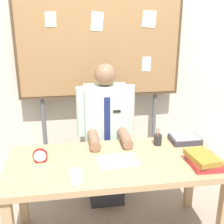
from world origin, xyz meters
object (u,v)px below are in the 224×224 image
desk (115,170)px  coffee_mug (76,176)px  bulletin_board (100,44)px  desk_clock (40,156)px  pen_holder (158,140)px  person (106,141)px  paper_tray (185,139)px  open_notebook (117,161)px  book_stack (203,160)px

desk → coffee_mug: coffee_mug is taller
bulletin_board → desk_clock: 1.30m
coffee_mug → pen_holder: (0.74, 0.49, 0.01)m
pen_holder → desk_clock: bearing=-170.9°
desk → person: bearing=90.0°
coffee_mug → paper_tray: bearing=26.7°
desk_clock → coffee_mug: (0.26, -0.33, -0.01)m
bulletin_board → coffee_mug: bulletin_board is taller
open_notebook → desk: bearing=122.1°
desk_clock → book_stack: bearing=-11.4°
person → book_stack: (0.65, -0.74, 0.13)m
paper_tray → desk: bearing=-160.3°
pen_holder → bulletin_board: bearing=120.1°
desk → person: 0.55m
coffee_mug → bulletin_board: bearing=75.0°
bulletin_board → coffee_mug: 1.46m
paper_tray → person: bearing=155.3°
pen_holder → book_stack: bearing=-60.0°
desk_clock → paper_tray: desk_clock is taller
person → book_stack: bearing=-48.5°
person → pen_holder: (0.42, -0.33, 0.14)m
person → pen_holder: 0.55m
desk_clock → coffee_mug: size_ratio=1.26×
bulletin_board → open_notebook: 1.25m
book_stack → desk: bearing=164.2°
open_notebook → paper_tray: size_ratio=1.23×
pen_holder → desk: bearing=-151.7°
book_stack → pen_holder: pen_holder is taller
desk_clock → pen_holder: (1.01, 0.16, -0.00)m
desk → coffee_mug: bearing=-141.0°
desk → open_notebook: (0.01, -0.02, 0.10)m
open_notebook → pen_holder: 0.48m
desk → book_stack: 0.69m
open_notebook → bulletin_board: bearing=90.7°
paper_tray → open_notebook: bearing=-158.5°
coffee_mug → paper_tray: 1.12m
person → book_stack: size_ratio=4.87×
coffee_mug → person: bearing=68.4°
open_notebook → paper_tray: bearing=21.5°
desk → paper_tray: paper_tray is taller
person → paper_tray: person is taller
person → bulletin_board: bearing=90.0°
person → open_notebook: (0.01, -0.57, 0.10)m
open_notebook → pen_holder: size_ratio=2.00×
book_stack → desk_clock: (-1.24, 0.25, 0.01)m
book_stack → paper_tray: (0.02, 0.43, -0.02)m
book_stack → desk_clock: desk_clock is taller
desk → open_notebook: size_ratio=5.37×
desk → coffee_mug: (-0.32, -0.26, 0.13)m
book_stack → paper_tray: bearing=86.8°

